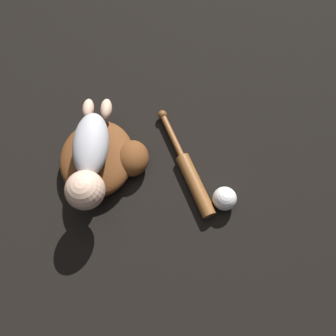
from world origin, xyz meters
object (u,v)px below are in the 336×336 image
(baseball_bat, at_px, (190,174))
(baseball, at_px, (225,199))
(baby_figure, at_px, (89,159))
(baseball_glove, at_px, (103,158))

(baseball_bat, relative_size, baseball, 4.65)
(baseball_bat, bearing_deg, baseball, 63.06)
(baseball_bat, distance_m, baseball, 0.14)
(baby_figure, bearing_deg, baseball, 91.73)
(baseball_glove, bearing_deg, baseball_bat, 94.86)
(baseball, bearing_deg, baby_figure, -88.27)
(baseball, bearing_deg, baseball_glove, -95.37)
(baseball, bearing_deg, baseball_bat, -116.94)
(baseball_bat, bearing_deg, baseball_glove, -85.14)
(baseball_glove, distance_m, baby_figure, 0.11)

